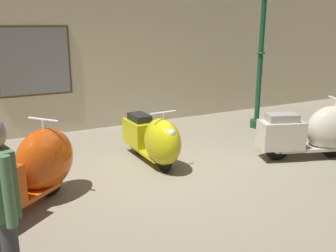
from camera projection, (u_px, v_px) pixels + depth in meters
ground_plane at (179, 180)px, 5.70m from camera, size 60.00×60.00×0.00m
showroom_back_wall at (103, 46)px, 8.20m from camera, size 18.00×0.24×3.64m
scooter_0 at (30, 170)px, 4.76m from camera, size 1.72×1.54×1.10m
scooter_1 at (155, 139)px, 6.18m from camera, size 0.55×1.62×0.98m
scooter_2 at (316, 131)px, 6.50m from camera, size 1.82×1.05×1.07m
lamppost at (262, 42)px, 8.05m from camera, size 0.32×0.32×3.22m
visitor_0 at (0, 198)px, 3.03m from camera, size 0.32×0.53×1.61m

